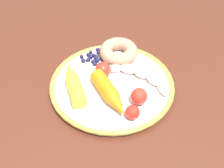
% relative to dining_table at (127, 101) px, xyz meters
% --- Properties ---
extents(dining_table, '(1.21, 0.87, 0.75)m').
position_rel_dining_table_xyz_m(dining_table, '(0.00, 0.00, 0.00)').
color(dining_table, '#4C2316').
rests_on(dining_table, ground_plane).
extents(plate, '(0.30, 0.30, 0.02)m').
position_rel_dining_table_xyz_m(plate, '(-0.04, -0.03, 0.09)').
color(plate, silver).
rests_on(plate, dining_table).
extents(banana, '(0.15, 0.11, 0.03)m').
position_rel_dining_table_xyz_m(banana, '(0.03, -0.01, 0.11)').
color(banana, beige).
rests_on(banana, plate).
extents(carrot_orange, '(0.09, 0.14, 0.04)m').
position_rel_dining_table_xyz_m(carrot_orange, '(-0.05, -0.08, 0.12)').
color(carrot_orange, orange).
rests_on(carrot_orange, plate).
extents(carrot_yellow, '(0.07, 0.14, 0.03)m').
position_rel_dining_table_xyz_m(carrot_yellow, '(-0.13, -0.04, 0.11)').
color(carrot_yellow, yellow).
rests_on(carrot_yellow, plate).
extents(donut, '(0.13, 0.13, 0.03)m').
position_rel_dining_table_xyz_m(donut, '(-0.02, 0.07, 0.11)').
color(donut, tan).
rests_on(donut, plate).
extents(blueberry_pile, '(0.06, 0.06, 0.02)m').
position_rel_dining_table_xyz_m(blueberry_pile, '(-0.09, 0.06, 0.10)').
color(blueberry_pile, '#191638').
rests_on(blueberry_pile, plate).
extents(tomato_near, '(0.04, 0.04, 0.04)m').
position_rel_dining_table_xyz_m(tomato_near, '(-0.06, 0.00, 0.12)').
color(tomato_near, red).
rests_on(tomato_near, plate).
extents(tomato_mid, '(0.04, 0.04, 0.04)m').
position_rel_dining_table_xyz_m(tomato_mid, '(0.02, -0.09, 0.12)').
color(tomato_mid, red).
rests_on(tomato_mid, plate).
extents(tomato_far, '(0.03, 0.03, 0.03)m').
position_rel_dining_table_xyz_m(tomato_far, '(-0.00, -0.13, 0.11)').
color(tomato_far, red).
rests_on(tomato_far, plate).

